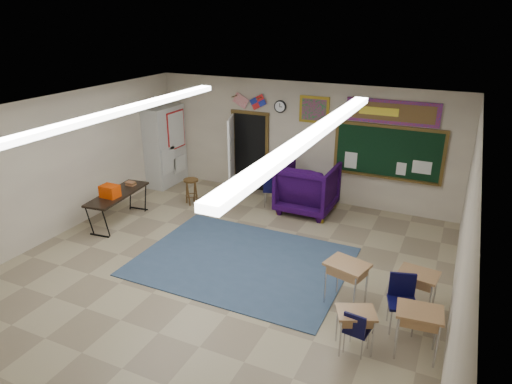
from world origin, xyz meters
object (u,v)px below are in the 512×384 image
at_px(student_desk_front_left, 346,282).
at_px(student_desk_front_right, 416,290).
at_px(wooden_stool, 191,191).
at_px(wingback_armchair, 307,187).
at_px(folding_table, 119,206).

distance_m(student_desk_front_left, student_desk_front_right, 1.12).
bearing_deg(student_desk_front_left, wooden_stool, 166.32).
xyz_separation_m(wingback_armchair, folding_table, (-3.72, -2.48, -0.21)).
bearing_deg(wooden_stool, folding_table, -119.02).
relative_size(wingback_armchair, folding_table, 0.74).
bearing_deg(wingback_armchair, folding_table, 34.44).
bearing_deg(wooden_stool, wingback_armchair, 16.56).
xyz_separation_m(student_desk_front_left, folding_table, (-5.58, 0.94, -0.04)).
distance_m(student_desk_front_right, folding_table, 6.69).
distance_m(student_desk_front_left, wooden_stool, 5.34).
xyz_separation_m(student_desk_front_right, wooden_stool, (-5.74, 2.28, -0.07)).
xyz_separation_m(wingback_armchair, wooden_stool, (-2.80, -0.83, -0.27)).
height_order(folding_table, wooden_stool, folding_table).
height_order(student_desk_front_left, wooden_stool, student_desk_front_left).
xyz_separation_m(student_desk_front_left, wooden_stool, (-4.66, 2.59, -0.10)).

